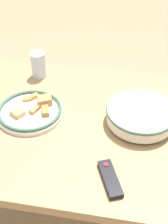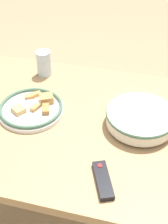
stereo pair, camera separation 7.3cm
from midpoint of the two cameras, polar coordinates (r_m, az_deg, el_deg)
The scene contains 6 objects.
ground_plane at distance 1.88m, azimuth -0.18°, elevation -19.43°, with size 8.00×8.00×0.00m, color #9E8460.
dining_table at distance 1.35m, azimuth -0.24°, elevation -4.72°, with size 1.26×0.83×0.77m.
noodle_bowl at distance 1.26m, azimuth 11.91°, elevation -1.07°, with size 0.28×0.28×0.07m.
food_plate at distance 1.33m, azimuth -8.01°, elevation 0.64°, with size 0.28×0.28×0.05m.
tv_remote at distance 1.07m, azimuth 5.48°, elevation -12.33°, with size 0.10×0.16×0.02m.
drinking_glass at distance 1.54m, azimuth -6.00°, elevation 8.82°, with size 0.07×0.07×0.12m.
Camera 2 is at (-0.28, 0.92, 1.62)m, focal length 50.00 mm.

